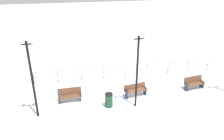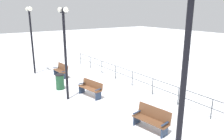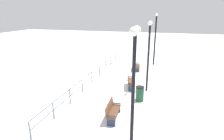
% 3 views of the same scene
% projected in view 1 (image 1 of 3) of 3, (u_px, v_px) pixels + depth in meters
% --- Properties ---
extents(ground_plane, '(80.00, 80.00, 0.00)m').
position_uv_depth(ground_plane, '(135.00, 95.00, 16.44)').
color(ground_plane, white).
rests_on(ground_plane, ground).
extents(bench_nearest, '(0.62, 1.61, 0.93)m').
position_uv_depth(bench_nearest, '(70.00, 95.00, 15.58)').
color(bench_nearest, brown).
rests_on(bench_nearest, ground).
extents(bench_second, '(0.79, 1.70, 0.88)m').
position_uv_depth(bench_second, '(135.00, 90.00, 16.19)').
color(bench_second, brown).
rests_on(bench_second, ground).
extents(bench_third, '(0.81, 1.63, 0.92)m').
position_uv_depth(bench_third, '(194.00, 83.00, 17.13)').
color(bench_third, brown).
rests_on(bench_third, ground).
extents(lamppost_near, '(0.31, 0.96, 4.94)m').
position_uv_depth(lamppost_near, '(30.00, 65.00, 12.79)').
color(lamppost_near, black).
rests_on(lamppost_near, ground).
extents(lamppost_middle, '(0.27, 0.98, 4.85)m').
position_uv_depth(lamppost_middle, '(138.00, 61.00, 13.86)').
color(lamppost_middle, black).
rests_on(lamppost_middle, ground).
extents(waterfront_railing, '(0.05, 14.53, 0.97)m').
position_uv_depth(waterfront_railing, '(126.00, 69.00, 18.81)').
color(waterfront_railing, '#4C5156').
rests_on(waterfront_railing, ground).
extents(trash_bin, '(0.53, 0.53, 0.95)m').
position_uv_depth(trash_bin, '(109.00, 100.00, 15.00)').
color(trash_bin, '#1E4C2D').
rests_on(trash_bin, ground).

